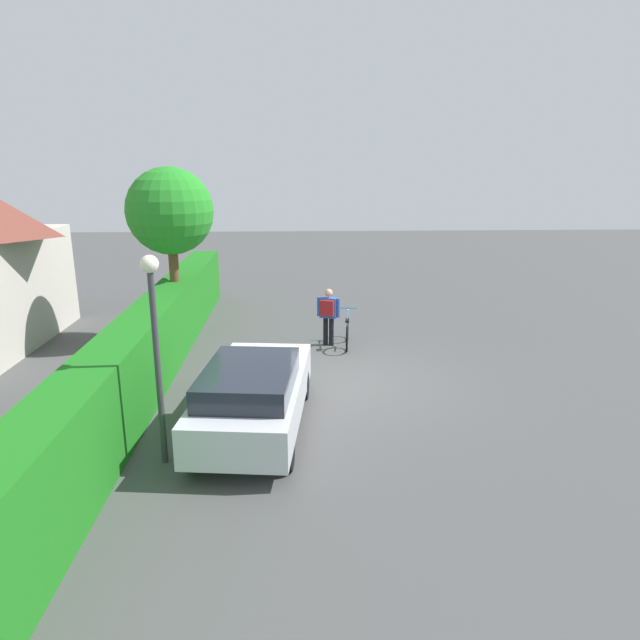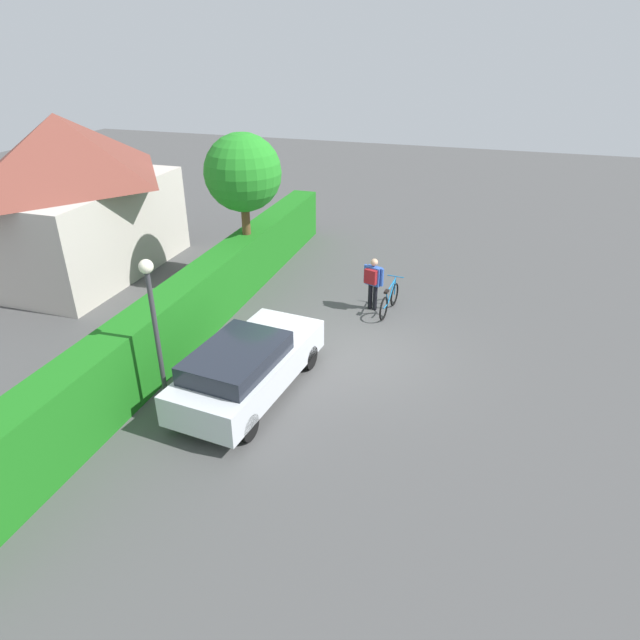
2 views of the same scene
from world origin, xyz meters
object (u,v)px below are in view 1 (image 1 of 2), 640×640
at_px(tree_kerbside, 170,212).
at_px(person_rider, 328,312).
at_px(parked_car_near, 254,393).
at_px(bicycle, 347,332).
at_px(street_lamp, 155,329).

bearing_deg(tree_kerbside, person_rider, -97.80).
distance_m(parked_car_near, tree_kerbside, 6.77).
bearing_deg(bicycle, street_lamp, 149.50).
height_order(person_rider, tree_kerbside, tree_kerbside).
xyz_separation_m(parked_car_near, person_rider, (5.06, -1.66, 0.20)).
distance_m(bicycle, tree_kerbside, 5.68).
height_order(parked_car_near, person_rider, person_rider).
bearing_deg(street_lamp, parked_car_near, -52.64).
xyz_separation_m(parked_car_near, bicycle, (5.02, -2.18, -0.36)).
xyz_separation_m(bicycle, street_lamp, (-6.11, 3.60, 1.92)).
height_order(parked_car_near, street_lamp, street_lamp).
relative_size(person_rider, street_lamp, 0.45).
distance_m(parked_car_near, street_lamp, 2.37).
bearing_deg(bicycle, parked_car_near, 156.55).
relative_size(parked_car_near, person_rider, 2.82).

